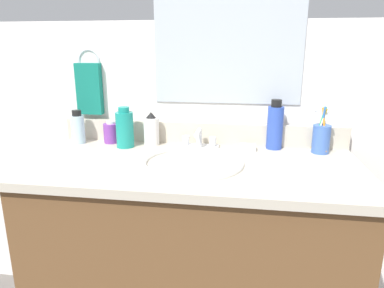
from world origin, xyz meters
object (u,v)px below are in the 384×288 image
Objects in this scene: bottle_mouthwash_teal at (125,129)px; bottle_lotion_white at (151,130)px; hand_towel at (89,89)px; bottle_cream_purple at (111,133)px; faucet at (199,142)px; cup_blue_plastic at (321,137)px; soap_bar at (248,147)px; bottle_gel_clear at (78,128)px; bottle_shampoo_blue at (275,126)px.

bottle_mouthwash_teal reaches higher than bottle_lotion_white.
hand_towel reaches higher than bottle_cream_purple.
hand_towel is 0.27m from bottle_mouthwash_teal.
faucet is 0.97× the size of bottle_mouthwash_teal.
bottle_cream_purple is 0.10m from bottle_mouthwash_teal.
bottle_cream_purple is 0.51× the size of cup_blue_plastic.
faucet is at bearing -179.95° from soap_bar.
hand_towel is 1.19× the size of cup_blue_plastic.
cup_blue_plastic is (0.77, 0.03, -0.01)m from bottle_mouthwash_teal.
hand_towel is 1.38× the size of faucet.
bottle_lotion_white is 0.76× the size of cup_blue_plastic.
hand_towel is 0.18m from bottle_gel_clear.
bottle_gel_clear reaches higher than soap_bar.
bottle_lotion_white is at bearing 174.39° from faucet.
bottle_cream_purple is 0.66× the size of bottle_gel_clear.
hand_towel reaches higher than bottle_shampoo_blue.
bottle_mouthwash_teal is 0.78m from cup_blue_plastic.
bottle_cream_purple is 0.86m from cup_blue_plastic.
soap_bar is at bearing 0.05° from bottle_gel_clear.
cup_blue_plastic is (0.86, -0.02, 0.02)m from bottle_cream_purple.
bottle_shampoo_blue is 3.10× the size of soap_bar.
bottle_mouthwash_teal is at bearing -34.12° from bottle_cream_purple.
hand_towel is 0.22m from bottle_cream_purple.
bottle_gel_clear is at bearing -179.46° from cup_blue_plastic.
bottle_shampoo_blue is at bearing 6.29° from bottle_mouthwash_teal.
faucet is 1.12× the size of bottle_gel_clear.
hand_towel is at bearing 150.72° from bottle_cream_purple.
bottle_gel_clear is 0.99m from cup_blue_plastic.
bottle_mouthwash_teal is (-0.30, -0.02, 0.05)m from faucet.
cup_blue_plastic is at bearing -0.93° from bottle_lotion_white.
hand_towel reaches higher than bottle_gel_clear.
faucet is 2.50× the size of soap_bar.
bottle_mouthwash_teal is 1.18× the size of bottle_lotion_white.
cup_blue_plastic is at bearing 1.81° from soap_bar.
soap_bar is at bearing -178.19° from cup_blue_plastic.
bottle_mouthwash_teal is at bearing -173.71° from bottle_shampoo_blue.
soap_bar is at bearing -2.84° from bottle_lotion_white.
bottle_mouthwash_teal is (0.19, -0.12, -0.14)m from hand_towel.
bottle_cream_purple is at bearing 176.36° from bottle_lotion_white.
bottle_lotion_white reaches higher than bottle_cream_purple.
bottle_cream_purple is at bearing 13.40° from bottle_gel_clear.
soap_bar is (0.58, -0.03, -0.03)m from bottle_cream_purple.
bottle_lotion_white reaches higher than faucet.
bottle_gel_clear is at bearing -176.30° from bottle_lotion_white.
bottle_cream_purple is at bearing 178.50° from cup_blue_plastic.
cup_blue_plastic is 2.88× the size of soap_bar.
cup_blue_plastic reaches higher than soap_bar.
soap_bar is at bearing 2.75° from bottle_mouthwash_teal.
bottle_cream_purple is 0.18m from bottle_lotion_white.
hand_towel reaches higher than bottle_lotion_white.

